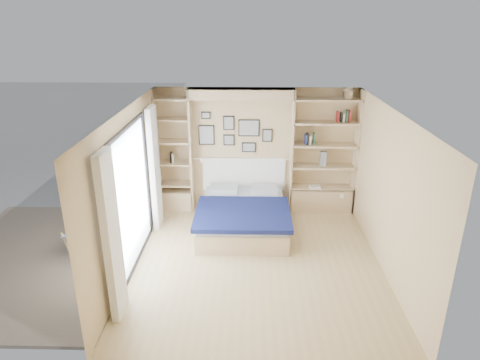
{
  "coord_description": "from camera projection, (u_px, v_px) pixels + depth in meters",
  "views": [
    {
      "loc": [
        -0.13,
        -6.07,
        3.8
      ],
      "look_at": [
        -0.3,
        0.9,
        1.1
      ],
      "focal_mm": 32.0,
      "sensor_mm": 36.0,
      "label": 1
    }
  ],
  "objects": [
    {
      "name": "deck",
      "position": [
        40.0,
        259.0,
        7.11
      ],
      "size": [
        3.2,
        4.0,
        0.05
      ],
      "primitive_type": "cube",
      "color": "#716254",
      "rests_on": "ground"
    },
    {
      "name": "photo_gallery",
      "position": [
        234.0,
        133.0,
        8.53
      ],
      "size": [
        1.48,
        0.02,
        0.82
      ],
      "color": "black",
      "rests_on": "ground"
    },
    {
      "name": "reading_lamps",
      "position": [
        241.0,
        160.0,
        8.5
      ],
      "size": [
        1.92,
        0.12,
        0.15
      ],
      "color": "silver",
      "rests_on": "ground"
    },
    {
      "name": "room_shell",
      "position": [
        236.0,
        169.0,
        8.06
      ],
      "size": [
        4.5,
        4.5,
        4.5
      ],
      "color": "tan",
      "rests_on": "ground"
    },
    {
      "name": "shelf_decor",
      "position": [
        313.0,
        131.0,
        8.32
      ],
      "size": [
        3.54,
        0.23,
        2.03
      ],
      "color": "navy",
      "rests_on": "ground"
    },
    {
      "name": "ground",
      "position": [
        257.0,
        262.0,
        7.03
      ],
      "size": [
        4.5,
        4.5,
        0.0
      ],
      "primitive_type": "plane",
      "color": "tan",
      "rests_on": "ground"
    },
    {
      "name": "deck_chair",
      "position": [
        93.0,
        223.0,
        7.39
      ],
      "size": [
        0.78,
        1.02,
        0.9
      ],
      "rotation": [
        0.0,
        0.0,
        -0.31
      ],
      "color": "tan",
      "rests_on": "ground"
    },
    {
      "name": "bed",
      "position": [
        243.0,
        215.0,
        8.05
      ],
      "size": [
        1.7,
        2.09,
        1.07
      ],
      "color": "tan",
      "rests_on": "ground"
    }
  ]
}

